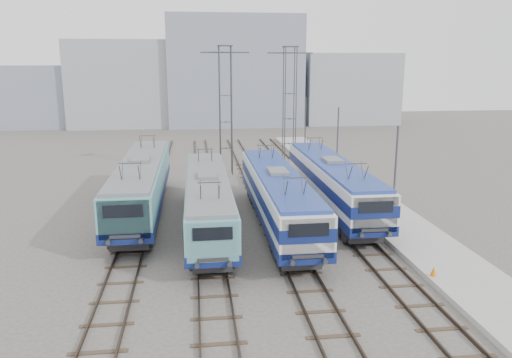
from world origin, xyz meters
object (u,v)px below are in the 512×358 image
Objects in this scene: mast_front at (394,185)px; locomotive_center_right at (278,194)px; mast_rear at (305,131)px; locomotive_far_right at (332,180)px; mast_mid at (337,150)px; locomotive_far_left at (141,182)px; locomotive_center_left at (208,199)px; catenary_tower_west at (226,105)px; safety_cone at (433,271)px; catenary_tower_east at (290,102)px.

locomotive_center_right is at bearing 152.11° from mast_front.
mast_front and mast_rear have the same top height.
mast_mid is at bearing 70.94° from locomotive_far_right.
locomotive_far_left reaches higher than locomotive_far_right.
locomotive_center_left is 11.42m from mast_front.
catenary_tower_west reaches higher than safety_cone.
catenary_tower_west is at bearing -162.90° from catenary_tower_east.
catenary_tower_west is 22.00m from mast_front.
mast_rear reaches higher than locomotive_far_left.
catenary_tower_east is (-0.25, 15.36, 4.36)m from locomotive_far_right.
safety_cone is (10.75, -8.93, -1.61)m from locomotive_center_left.
locomotive_center_right is 17.35m from catenary_tower_west.
mast_mid is at bearing 16.40° from locomotive_far_left.
locomotive_center_left is at bearing -97.67° from catenary_tower_west.
locomotive_far_left is at bearing 154.02° from mast_front.
mast_rear is (6.35, 20.64, 1.22)m from locomotive_center_right.
locomotive_center_right is 1.49× the size of catenary_tower_west.
catenary_tower_west reaches higher than mast_front.
mast_mid is 14.33× the size of safety_cone.
catenary_tower_east reaches higher than locomotive_center_right.
catenary_tower_west reaches higher than mast_rear.
catenary_tower_east is (4.25, 18.64, 4.36)m from locomotive_center_right.
locomotive_far_right is 15.97m from catenary_tower_east.
mast_mid is 1.00× the size of mast_rear.
locomotive_center_left is at bearing 163.13° from mast_front.
mast_rear reaches higher than locomotive_center_left.
locomotive_center_left is 1.43× the size of catenary_tower_east.
locomotive_far_left is at bearing -132.38° from catenary_tower_east.
safety_cone is at bearing -85.86° from catenary_tower_east.
locomotive_center_left is 14.07m from safety_cone.
mast_rear is at bearing 90.00° from mast_front.
locomotive_center_right is at bearing -126.31° from mast_mid.
locomotive_far_left is 13.53m from locomotive_far_right.
locomotive_far_right is (4.50, 3.28, -0.00)m from locomotive_center_right.
catenary_tower_east is 1.71× the size of mast_mid.
locomotive_far_right is 2.55× the size of mast_rear.
mast_rear is at bearing 90.00° from mast_mid.
mast_rear is at bearing 24.94° from catenary_tower_west.
catenary_tower_east is 10.69m from mast_mid.
locomotive_center_right reaches higher than locomotive_center_left.
catenary_tower_west is 9.99m from mast_rear.
mast_front is at bearing -27.89° from locomotive_center_right.
safety_cone is at bearing -91.02° from mast_front.
mast_rear is (10.85, 20.71, 1.35)m from locomotive_center_left.
safety_cone is (1.75, -12.29, -1.73)m from locomotive_far_right.
mast_rear is (8.60, 4.00, -3.14)m from catenary_tower_west.
locomotive_far_right is (13.50, -0.84, -0.06)m from locomotive_far_left.
mast_mid is (10.85, 8.71, 1.35)m from locomotive_center_left.
catenary_tower_east is (6.50, 2.00, 0.00)m from catenary_tower_west.
catenary_tower_west is 1.71× the size of mast_mid.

